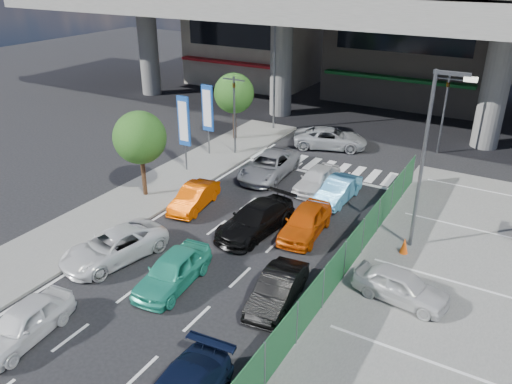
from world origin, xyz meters
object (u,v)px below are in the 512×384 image
Objects in this scene: street_lamp_left at (277,67)px; traffic_cone at (404,246)px; street_lamp_right at (429,148)px; kei_truck_front_right at (338,190)px; sedan_black_mid at (256,219)px; taxi_teal_mid at (173,270)px; wagon_silver_front_left at (269,166)px; sedan_white_front_mid at (317,179)px; traffic_light_left at (234,96)px; signboard_far at (208,110)px; crossing_wagon_silver at (330,138)px; hatch_black_mid_right at (277,290)px; traffic_light_right at (446,95)px; tree_near at (140,138)px; sedan_white_mid_left at (114,246)px; parked_sedan_white at (401,286)px; taxi_orange_left at (194,197)px; tree_far at (234,93)px; taxi_orange_right at (305,222)px; signboard_near at (184,123)px; van_white_back_left at (24,323)px.

street_lamp_left is 18.95m from traffic_cone.
street_lamp_right is 6.92m from kei_truck_front_right.
kei_truck_front_right is (2.12, 5.20, -0.07)m from sedan_black_mid.
taxi_teal_mid is 11.73m from wagon_silver_front_left.
traffic_light_left is at bearing 161.59° from sedan_white_front_mid.
signboard_far is 8.90m from sedan_white_front_mid.
sedan_black_mid is at bearing 167.62° from crossing_wagon_silver.
signboard_far is 16.46m from hatch_black_mid_right.
street_lamp_right is at bearing -82.66° from traffic_light_right.
tree_near is 6.95m from sedan_white_mid_left.
taxi_teal_mid and sedan_black_mid have the same top height.
parked_sedan_white is (10.09, -8.03, -0.01)m from wagon_silver_front_left.
wagon_silver_front_left is at bearing 67.58° from taxi_orange_left.
street_lamp_right is 17.27m from tree_far.
hatch_black_mid_right is (7.54, 0.82, -0.03)m from sedan_white_mid_left.
street_lamp_right reaches higher than traffic_light_right.
crossing_wagon_silver is at bearing 99.53° from hatch_black_mid_right.
sedan_white_front_mid reaches higher than kei_truck_front_right.
traffic_cone is at bearing -3.31° from taxi_orange_left.
traffic_light_right reaches higher than taxi_orange_right.
tree_far is at bearing 94.36° from tree_near.
signboard_near is 1.25× the size of hatch_black_mid_right.
sedan_black_mid is (-6.91, -2.42, -4.08)m from street_lamp_right.
sedan_black_mid is at bearing -109.68° from kei_truck_front_right.
street_lamp_right is 4.43m from traffic_cone.
crossing_wagon_silver is (5.03, 4.33, -3.25)m from traffic_light_left.
van_white_back_left is (3.43, -24.75, -4.13)m from street_lamp_left.
signboard_far is 11.07m from sedan_black_mid.
van_white_back_left is 13.57m from parked_sedan_white.
taxi_orange_right reaches higher than hatch_black_mid_right.
traffic_light_left is 1.09× the size of sedan_black_mid.
kei_truck_front_right is (6.22, 10.32, -0.03)m from sedan_white_mid_left.
sedan_white_front_mid is at bearing 71.07° from van_white_back_left.
wagon_silver_front_left is at bearing -30.26° from traffic_light_left.
taxi_orange_right is (2.14, 0.98, 0.00)m from sedan_black_mid.
street_lamp_right is at bearing 8.03° from tree_near.
traffic_light_right is at bearing 14.12° from parked_sedan_white.
kei_truck_front_right is at bearing 85.69° from taxi_orange_right.
sedan_black_mid is at bearing -160.12° from taxi_orange_right.
sedan_white_front_mid is at bearing 79.33° from sedan_white_mid_left.
wagon_silver_front_left is at bearing 82.38° from van_white_back_left.
taxi_orange_left is at bearing 88.79° from van_white_back_left.
traffic_light_left is 17.55m from parked_sedan_white.
sedan_black_mid is (7.27, -0.42, -2.70)m from tree_near.
sedan_white_mid_left is at bearing -100.30° from wagon_silver_front_left.
traffic_light_left is 5.45m from wagon_silver_front_left.
street_lamp_left is 6.78m from crossing_wagon_silver.
taxi_teal_mid is at bearing -118.86° from taxi_orange_right.
sedan_black_mid is 1.31× the size of parked_sedan_white.
signboard_near is 14.17m from hatch_black_mid_right.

